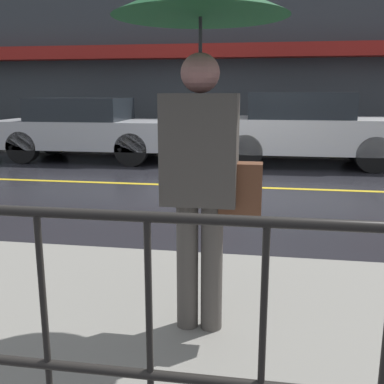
# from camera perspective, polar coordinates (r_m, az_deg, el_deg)

# --- Properties ---
(ground_plane) EXTENTS (80.00, 80.00, 0.00)m
(ground_plane) POSITION_cam_1_polar(r_m,az_deg,el_deg) (7.51, 4.81, 0.65)
(ground_plane) COLOR black
(sidewalk_near) EXTENTS (28.00, 2.70, 0.14)m
(sidewalk_near) POSITION_cam_1_polar(r_m,az_deg,el_deg) (2.89, -3.17, -18.15)
(sidewalk_near) COLOR gray
(sidewalk_near) RESTS_ON ground_plane
(sidewalk_far) EXTENTS (28.00, 1.69, 0.14)m
(sidewalk_far) POSITION_cam_1_polar(r_m,az_deg,el_deg) (11.82, 6.49, 5.33)
(sidewalk_far) COLOR gray
(sidewalk_far) RESTS_ON ground_plane
(lane_marking) EXTENTS (25.20, 0.12, 0.01)m
(lane_marking) POSITION_cam_1_polar(r_m,az_deg,el_deg) (7.51, 4.81, 0.68)
(lane_marking) COLOR gold
(lane_marking) RESTS_ON ground_plane
(building_storefront) EXTENTS (28.00, 0.85, 6.64)m
(building_storefront) POSITION_cam_1_polar(r_m,az_deg,el_deg) (12.82, 7.09, 20.27)
(building_storefront) COLOR #383D42
(building_storefront) RESTS_ON ground_plane
(railing_foreground) EXTENTS (12.00, 0.04, 1.04)m
(railing_foreground) POSITION_cam_1_polar(r_m,az_deg,el_deg) (1.62, -12.13, -15.45)
(railing_foreground) COLOR black
(railing_foreground) RESTS_ON sidewalk_near
(pedestrian) EXTENTS (0.94, 0.94, 2.01)m
(pedestrian) POSITION_cam_1_polar(r_m,az_deg,el_deg) (2.52, 1.21, 15.79)
(pedestrian) COLOR #4C4742
(pedestrian) RESTS_ON sidewalk_near
(car_silver) EXTENTS (4.02, 1.71, 1.41)m
(car_silver) POSITION_cam_1_polar(r_m,az_deg,el_deg) (10.73, -13.24, 7.92)
(car_silver) COLOR #B2B5BA
(car_silver) RESTS_ON ground_plane
(car_white) EXTENTS (4.03, 1.74, 1.54)m
(car_white) POSITION_cam_1_polar(r_m,az_deg,el_deg) (9.96, 14.04, 7.86)
(car_white) COLOR silver
(car_white) RESTS_ON ground_plane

